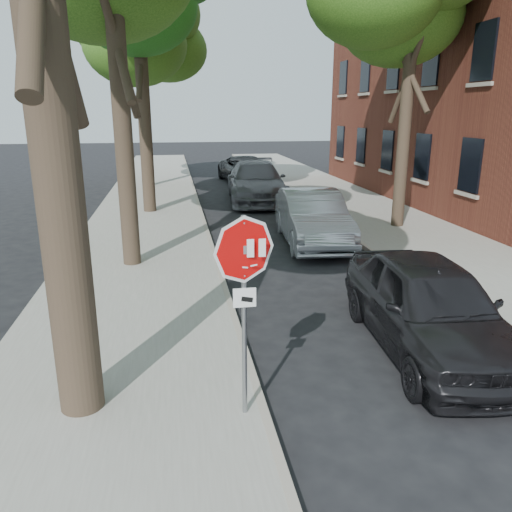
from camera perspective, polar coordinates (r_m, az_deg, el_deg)
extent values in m
plane|color=black|center=(6.98, 4.71, -17.60)|extent=(120.00, 120.00, 0.00)
cube|color=gray|center=(18.04, -12.53, 3.67)|extent=(4.00, 55.00, 0.12)
cube|color=gray|center=(19.51, 13.31, 4.56)|extent=(4.00, 55.00, 0.12)
cube|color=#9E9384|center=(18.04, -6.01, 3.99)|extent=(0.12, 55.00, 0.13)
cube|color=#9E9384|center=(18.81, 7.52, 4.45)|extent=(0.12, 55.00, 0.13)
cylinder|color=gray|center=(6.17, -1.35, -7.25)|extent=(0.06, 0.06, 2.60)
cube|color=#99999E|center=(5.84, -1.37, 0.75)|extent=(0.05, 0.06, 0.10)
cylinder|color=#99999E|center=(5.84, -1.37, 0.75)|extent=(0.76, 0.32, 0.82)
cylinder|color=white|center=(5.82, -1.35, 0.71)|extent=(0.76, 0.32, 0.82)
cylinder|color=red|center=(5.82, -1.34, 0.70)|extent=(0.68, 0.29, 0.74)
cube|color=white|center=(5.78, -3.39, 0.76)|extent=(0.08, 0.00, 0.22)
cube|color=white|center=(5.79, -2.01, 0.83)|extent=(0.08, 0.00, 0.22)
cube|color=white|center=(5.81, -0.64, 0.89)|extent=(0.08, 0.00, 0.22)
cube|color=white|center=(5.83, 0.72, 0.95)|extent=(0.08, 0.00, 0.22)
cube|color=silver|center=(5.84, -2.38, -1.18)|extent=(0.08, 0.00, 0.03)
cube|color=silver|center=(5.86, -1.31, -1.31)|extent=(0.08, 0.00, 0.03)
cube|color=silver|center=(5.87, -0.25, -1.07)|extent=(0.08, 0.00, 0.03)
cube|color=white|center=(6.02, -1.32, -4.78)|extent=(0.28, 0.02, 0.24)
cube|color=black|center=(6.02, -1.02, -4.99)|extent=(0.15, 0.00, 0.08)
cylinder|color=black|center=(6.31, -23.49, 24.05)|extent=(0.56, 0.56, 9.50)
cylinder|color=black|center=(12.69, -15.48, 20.21)|extent=(0.44, 0.44, 9.50)
cylinder|color=black|center=(19.66, -12.90, 19.52)|extent=(0.48, 0.48, 10.00)
ellipsoid|color=#0E4910|center=(20.83, -15.79, 25.74)|extent=(4.20, 4.20, 3.36)
cylinder|color=black|center=(26.64, -12.72, 17.51)|extent=(0.40, 0.40, 9.00)
ellipsoid|color=#235112|center=(26.82, -13.08, 22.89)|extent=(4.16, 4.16, 3.33)
ellipsoid|color=#235112|center=(26.37, -11.03, 25.20)|extent=(3.40, 3.40, 2.72)
ellipsoid|color=#235112|center=(27.58, -14.62, 21.81)|extent=(3.78, 3.78, 3.02)
cylinder|color=black|center=(17.32, 16.98, 18.07)|extent=(0.40, 0.40, 9.00)
ellipsoid|color=#235112|center=(17.92, 14.04, 25.10)|extent=(3.78, 3.78, 3.02)
imported|color=black|center=(8.76, 19.16, -5.36)|extent=(2.18, 4.74, 1.57)
imported|color=#A1A2A8|center=(15.07, 6.47, 4.36)|extent=(2.06, 4.93, 1.59)
imported|color=#515055|center=(22.17, 0.02, 8.47)|extent=(2.88, 6.11, 1.72)
imported|color=black|center=(28.09, -1.10, 9.84)|extent=(2.88, 5.42, 1.45)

